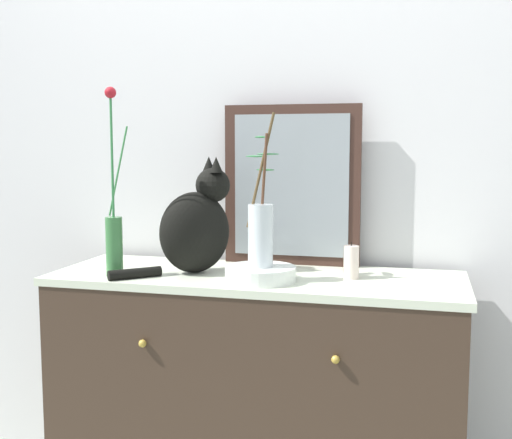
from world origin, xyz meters
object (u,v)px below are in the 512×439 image
(bowl_porcelain, at_px, (260,274))
(mirror_leaning, at_px, (292,185))
(vase_slim_green, at_px, (114,231))
(sideboard, at_px, (256,396))
(vase_glass_clear, at_px, (261,229))
(candle_pillar, at_px, (351,262))
(cat_sitting, at_px, (197,226))

(bowl_porcelain, bearing_deg, mirror_leaning, 83.63)
(mirror_leaning, relative_size, vase_slim_green, 0.93)
(sideboard, distance_m, bowl_porcelain, 0.45)
(vase_glass_clear, bearing_deg, candle_pillar, 21.87)
(sideboard, height_order, cat_sitting, cat_sitting)
(candle_pillar, bearing_deg, sideboard, -177.21)
(sideboard, xyz_separation_m, candle_pillar, (0.31, 0.01, 0.46))
(mirror_leaning, bearing_deg, candle_pillar, -40.36)
(sideboard, relative_size, vase_slim_green, 2.22)
(sideboard, relative_size, candle_pillar, 11.44)
(mirror_leaning, xyz_separation_m, cat_sitting, (-0.27, -0.22, -0.12))
(mirror_leaning, relative_size, cat_sitting, 1.46)
(vase_slim_green, distance_m, candle_pillar, 0.76)
(vase_slim_green, relative_size, vase_glass_clear, 1.27)
(sideboard, distance_m, mirror_leaning, 0.72)
(mirror_leaning, height_order, bowl_porcelain, mirror_leaning)
(cat_sitting, relative_size, bowl_porcelain, 1.72)
(vase_glass_clear, bearing_deg, bowl_porcelain, -84.31)
(mirror_leaning, relative_size, bowl_porcelain, 2.53)
(sideboard, xyz_separation_m, bowl_porcelain, (0.04, -0.10, 0.43))
(vase_slim_green, height_order, vase_glass_clear, vase_slim_green)
(cat_sitting, bearing_deg, candle_pillar, 3.10)
(sideboard, distance_m, vase_slim_green, 0.72)
(vase_slim_green, height_order, candle_pillar, vase_slim_green)
(vase_slim_green, xyz_separation_m, vase_glass_clear, (0.47, 0.04, 0.02))
(sideboard, relative_size, cat_sitting, 3.50)
(mirror_leaning, distance_m, candle_pillar, 0.38)
(vase_slim_green, bearing_deg, cat_sitting, 27.06)
(cat_sitting, bearing_deg, bowl_porcelain, -19.23)
(mirror_leaning, height_order, cat_sitting, mirror_leaning)
(cat_sitting, bearing_deg, sideboard, 3.58)
(bowl_porcelain, height_order, candle_pillar, candle_pillar)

